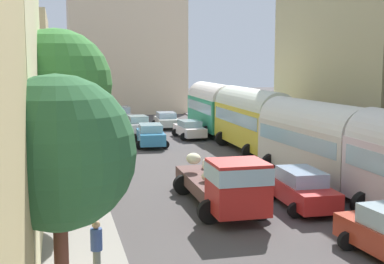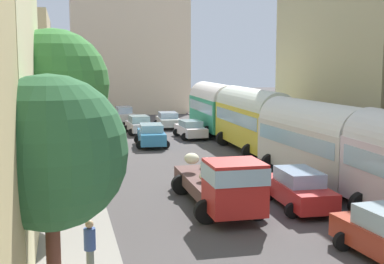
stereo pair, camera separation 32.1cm
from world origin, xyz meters
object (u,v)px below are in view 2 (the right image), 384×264
parked_bus_2 (252,117)px  parked_bus_3 (215,106)px  pedestrian_0 (66,145)px  pedestrian_1 (84,157)px  car_5 (191,129)px  car_6 (168,120)px  parked_bus_1 (315,138)px  car_2 (124,115)px  car_1 (139,125)px  pedestrian_2 (90,248)px  cargo_truck_0 (222,183)px  car_4 (299,189)px  car_0 (151,135)px

parked_bus_2 → parked_bus_3: bearing=90.0°
pedestrian_0 → pedestrian_1: 4.85m
car_5 → car_6: car_6 is taller
parked_bus_1 → car_6: 22.79m
car_2 → car_6: (3.38, -5.15, -0.05)m
parked_bus_1 → car_1: 20.42m
pedestrian_2 → parked_bus_2: bearing=58.6°
parked_bus_2 → car_6: bearing=102.7°
car_1 → pedestrian_1: (-5.10, -15.52, 0.29)m
cargo_truck_0 → car_5: bearing=79.9°
parked_bus_3 → pedestrian_2: (-11.58, -28.01, -1.26)m
parked_bus_1 → pedestrian_0: (-12.11, 8.67, -1.25)m
car_5 → car_4: bearing=-90.9°
cargo_truck_0 → pedestrian_2: 7.99m
cargo_truck_0 → car_2: (-0.34, 31.89, -0.43)m
car_2 → pedestrian_2: 38.05m
car_1 → car_4: size_ratio=0.86×
parked_bus_1 → car_6: (-3.06, 22.54, -1.49)m
parked_bus_2 → car_0: size_ratio=2.16×
car_5 → pedestrian_0: size_ratio=2.43×
parked_bus_3 → car_0: bearing=-140.1°
car_6 → pedestrian_2: size_ratio=2.26×
car_2 → pedestrian_0: size_ratio=2.23×
car_6 → pedestrian_1: 20.34m
parked_bus_3 → parked_bus_1: bearing=-90.0°
car_4 → pedestrian_0: bearing=125.5°
car_2 → car_6: size_ratio=0.93×
parked_bus_1 → car_2: (-6.44, 27.69, -1.44)m
parked_bus_1 → cargo_truck_0: bearing=-145.5°
parked_bus_2 → pedestrian_2: parked_bus_2 is taller
parked_bus_2 → cargo_truck_0: (-6.10, -13.20, -1.12)m
parked_bus_1 → car_4: 5.35m
car_0 → car_5: size_ratio=1.03×
car_0 → car_5: 4.83m
pedestrian_2 → parked_bus_3: bearing=67.5°
parked_bus_2 → pedestrian_0: size_ratio=5.43×
parked_bus_2 → pedestrian_1: (-11.22, -5.09, -1.29)m
parked_bus_3 → cargo_truck_0: bearing=-105.4°
car_4 → pedestrian_2: bearing=-146.9°
parked_bus_3 → car_5: parked_bus_3 is taller
parked_bus_3 → pedestrian_1: parked_bus_3 is taller
pedestrian_1 → parked_bus_2: bearing=24.4°
parked_bus_1 → car_1: bearing=107.5°
cargo_truck_0 → car_0: (-0.07, 17.03, -0.42)m
car_1 → pedestrian_2: (-5.46, -29.44, 0.30)m
cargo_truck_0 → pedestrian_2: cargo_truck_0 is taller
car_1 → car_4: (3.30, -23.74, 0.04)m
car_0 → car_6: size_ratio=1.05×
car_0 → parked_bus_3: bearing=39.9°
pedestrian_0 → pedestrian_2: bearing=-88.4°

